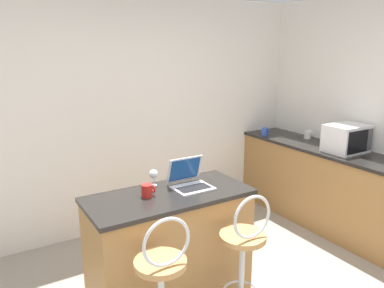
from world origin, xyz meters
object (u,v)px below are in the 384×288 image
bar_stool_far (243,262)px  microwave (347,138)px  mug_white (308,135)px  laptop (189,180)px  mug_red (147,191)px  wine_glass_tall (153,174)px  mug_blue (265,132)px

bar_stool_far → microwave: 2.06m
mug_white → laptop: bearing=-162.4°
mug_white → mug_red: same height
mug_red → laptop: bearing=3.2°
bar_stool_far → mug_white: size_ratio=10.59×
laptop → wine_glass_tall: laptop is taller
laptop → wine_glass_tall: bearing=145.8°
laptop → wine_glass_tall: size_ratio=2.21×
bar_stool_far → wine_glass_tall: 0.98m
wine_glass_tall → bar_stool_far: bearing=-64.1°
wine_glass_tall → mug_red: wine_glass_tall is taller
microwave → mug_blue: (-0.23, 1.04, -0.10)m
laptop → microwave: size_ratio=0.69×
laptop → microwave: (2.00, 0.03, 0.09)m
laptop → microwave: 2.01m
microwave → mug_white: microwave is taller
mug_white → wine_glass_tall: size_ratio=0.72×
wine_glass_tall → microwave: bearing=-3.4°
microwave → mug_red: bearing=-178.8°
wine_glass_tall → mug_red: (-0.14, -0.19, -0.05)m
microwave → mug_blue: size_ratio=4.22×
microwave → mug_white: size_ratio=4.44×
microwave → mug_white: (0.13, 0.65, -0.10)m
mug_blue → wine_glass_tall: bearing=-155.7°
mug_white → mug_red: bearing=-164.4°
laptop → mug_red: bearing=-176.8°
bar_stool_far → microwave: (1.89, 0.61, 0.58)m
bar_stool_far → microwave: microwave is taller
mug_white → wine_glass_tall: bearing=-167.8°
laptop → mug_blue: 2.07m
bar_stool_far → mug_white: bar_stool_far is taller
bar_stool_far → microwave: size_ratio=2.38×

